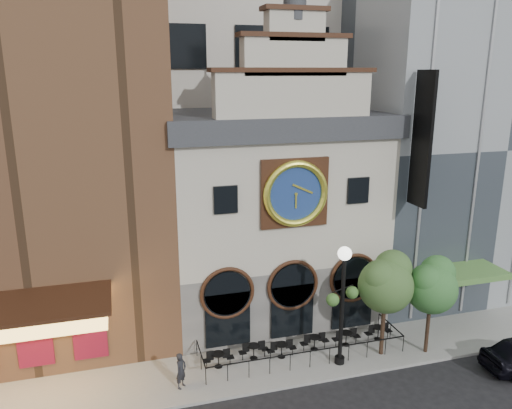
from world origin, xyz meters
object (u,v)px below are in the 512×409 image
object	(u,v)px
bistro_5	(378,332)
bistro_0	(218,359)
bistro_1	(254,350)
bistro_4	(346,337)
bistro_2	(282,349)
tree_left	(387,281)
bistro_3	(314,342)
lamppost	(343,293)
tree_right	(432,284)
pedestrian	(181,371)

from	to	relation	value
bistro_5	bistro_0	bearing A→B (deg)	-178.82
bistro_1	bistro_4	size ratio (longest dim) A/B	1.00
bistro_2	tree_left	xyz separation A→B (m)	(5.21, -1.09, 3.65)
bistro_0	bistro_3	distance (m)	5.27
lamppost	bistro_0	bearing A→B (deg)	146.32
bistro_3	lamppost	distance (m)	3.83
bistro_3	bistro_4	distance (m)	1.83
lamppost	tree_left	distance (m)	2.55
bistro_3	bistro_5	xyz separation A→B (m)	(3.80, 0.01, 0.00)
bistro_0	lamppost	xyz separation A→B (m)	(6.02, -1.34, 3.43)
bistro_3	bistro_5	distance (m)	3.80
bistro_2	tree_right	xyz separation A→B (m)	(7.59, -1.55, 3.38)
bistro_2	tree_right	size ratio (longest dim) A/B	0.30
bistro_2	lamppost	world-z (taller)	lamppost
bistro_2	bistro_3	world-z (taller)	same
lamppost	tree_right	bearing A→B (deg)	-23.72
tree_right	tree_left	bearing A→B (deg)	169.18
bistro_1	lamppost	bearing A→B (deg)	-21.19
bistro_3	tree_right	distance (m)	6.83
bistro_2	bistro_4	xyz separation A→B (m)	(3.75, 0.15, 0.00)
bistro_1	pedestrian	xyz separation A→B (m)	(-3.93, -1.40, 0.42)
bistro_5	tree_right	distance (m)	4.24
bistro_5	pedestrian	world-z (taller)	pedestrian
bistro_3	lamppost	bearing A→B (deg)	-63.76
bistro_3	bistro_1	bearing A→B (deg)	178.89
lamppost	tree_left	bearing A→B (deg)	-15.89
bistro_0	tree_left	bearing A→B (deg)	-7.42
bistro_1	tree_right	size ratio (longest dim) A/B	0.30
bistro_0	bistro_1	world-z (taller)	same
bistro_2	lamppost	distance (m)	4.54
bistro_2	pedestrian	world-z (taller)	pedestrian
lamppost	tree_right	world-z (taller)	lamppost
pedestrian	bistro_2	bearing A→B (deg)	-36.04
bistro_2	bistro_3	size ratio (longest dim) A/B	1.00
lamppost	bistro_1	bearing A→B (deg)	137.72
bistro_3	pedestrian	bearing A→B (deg)	-169.62
bistro_2	bistro_4	distance (m)	3.75
bistro_4	pedestrian	world-z (taller)	pedestrian
bistro_3	tree_right	bearing A→B (deg)	-17.17
pedestrian	lamppost	size ratio (longest dim) A/B	0.28
bistro_1	bistro_5	xyz separation A→B (m)	(7.16, -0.06, 0.00)
bistro_4	bistro_5	world-z (taller)	same
bistro_1	bistro_2	xyz separation A→B (m)	(1.43, -0.27, 0.00)
bistro_5	pedestrian	xyz separation A→B (m)	(-11.08, -1.34, 0.42)
bistro_0	bistro_2	world-z (taller)	same
bistro_2	bistro_5	bearing A→B (deg)	2.11
bistro_0	tree_left	world-z (taller)	tree_left
tree_left	bistro_0	bearing A→B (deg)	172.58
bistro_2	tree_right	bearing A→B (deg)	-11.51
bistro_1	bistro_3	world-z (taller)	same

